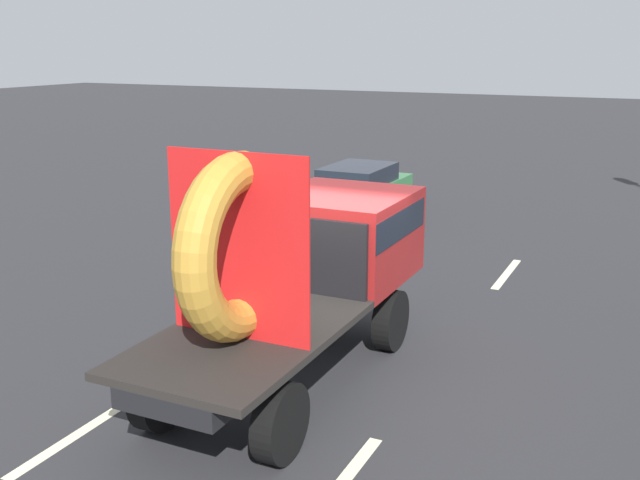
# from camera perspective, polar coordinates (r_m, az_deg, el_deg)

# --- Properties ---
(ground_plane) EXTENTS (120.00, 120.00, 0.00)m
(ground_plane) POSITION_cam_1_polar(r_m,az_deg,el_deg) (11.32, 0.46, -9.35)
(ground_plane) COLOR #28282B
(flatbed_truck) EXTENTS (2.02, 5.73, 3.44)m
(flatbed_truck) POSITION_cam_1_polar(r_m,az_deg,el_deg) (10.66, -0.76, -1.41)
(flatbed_truck) COLOR black
(flatbed_truck) RESTS_ON ground_plane
(distant_sedan) EXTENTS (1.76, 4.11, 1.34)m
(distant_sedan) POSITION_cam_1_polar(r_m,az_deg,el_deg) (20.91, 2.99, 4.05)
(distant_sedan) COLOR black
(distant_sedan) RESTS_ON ground_plane
(lane_dash_left_near) EXTENTS (0.16, 2.06, 0.01)m
(lane_dash_left_near) POSITION_cam_1_polar(r_m,az_deg,el_deg) (9.83, -18.37, -14.11)
(lane_dash_left_near) COLOR beige
(lane_dash_left_near) RESTS_ON ground_plane
(lane_dash_left_far) EXTENTS (0.16, 2.59, 0.01)m
(lane_dash_left_far) POSITION_cam_1_polar(r_m,az_deg,el_deg) (16.43, 2.28, -1.53)
(lane_dash_left_far) COLOR beige
(lane_dash_left_far) RESTS_ON ground_plane
(lane_dash_right_far) EXTENTS (0.16, 2.22, 0.01)m
(lane_dash_right_far) POSITION_cam_1_polar(r_m,az_deg,el_deg) (15.92, 14.11, -2.52)
(lane_dash_right_far) COLOR beige
(lane_dash_right_far) RESTS_ON ground_plane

